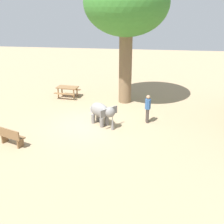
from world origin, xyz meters
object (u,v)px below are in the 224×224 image
at_px(picnic_table_near, 68,89).
at_px(feed_bucket, 93,110).
at_px(elephant, 102,112).
at_px(wooden_bench, 11,136).
at_px(shade_tree_main, 127,4).
at_px(person_handler, 148,107).

height_order(picnic_table_near, feed_bucket, picnic_table_near).
bearing_deg(picnic_table_near, elephant, 132.22).
height_order(elephant, wooden_bench, elephant).
relative_size(elephant, wooden_bench, 1.17).
distance_m(wooden_bench, picnic_table_near, 7.48).
bearing_deg(feed_bucket, elephant, 26.55).
xyz_separation_m(wooden_bench, feed_bucket, (-4.81, 2.88, -0.31)).
distance_m(elephant, feed_bucket, 2.18).
bearing_deg(shade_tree_main, person_handler, 25.88).
height_order(person_handler, wooden_bench, person_handler).
distance_m(shade_tree_main, picnic_table_near, 7.12).
height_order(wooden_bench, picnic_table_near, wooden_bench).
distance_m(person_handler, feed_bucket, 3.65).
height_order(shade_tree_main, feed_bucket, shade_tree_main).
bearing_deg(person_handler, elephant, 3.24).
bearing_deg(person_handler, picnic_table_near, -46.64).
bearing_deg(elephant, feed_bucket, 154.11).
distance_m(person_handler, shade_tree_main, 6.55).
relative_size(elephant, picnic_table_near, 1.05).
height_order(elephant, person_handler, person_handler).
bearing_deg(feed_bucket, wooden_bench, -30.92).
distance_m(picnic_table_near, feed_bucket, 3.67).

